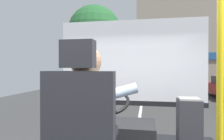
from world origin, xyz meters
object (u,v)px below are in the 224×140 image
(steering_console, at_px, (113,135))
(fare_box, at_px, (189,128))
(bus_driver, at_px, (89,116))
(handrail_pole, at_px, (220,68))

(steering_console, height_order, fare_box, steering_console)
(bus_driver, height_order, fare_box, bus_driver)
(bus_driver, distance_m, steering_console, 1.19)
(steering_console, relative_size, handrail_pole, 0.49)
(steering_console, xyz_separation_m, fare_box, (0.95, 0.01, 0.15))
(handrail_pole, xyz_separation_m, fare_box, (0.03, 1.10, -0.74))
(bus_driver, distance_m, handrail_pole, 0.99)
(bus_driver, bearing_deg, handrail_pole, -1.08)
(bus_driver, distance_m, fare_box, 1.49)
(handrail_pole, relative_size, fare_box, 2.98)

